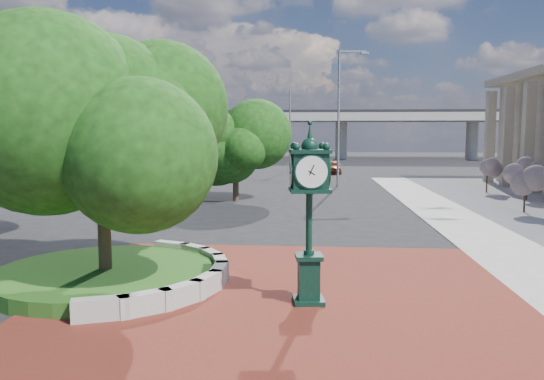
{
  "coord_description": "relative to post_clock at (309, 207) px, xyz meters",
  "views": [
    {
      "loc": [
        0.77,
        -14.02,
        4.17
      ],
      "look_at": [
        -0.46,
        1.5,
        2.48
      ],
      "focal_mm": 35.0,
      "sensor_mm": 36.0,
      "label": 1
    }
  ],
  "objects": [
    {
      "name": "ground",
      "position": [
        -0.66,
        1.4,
        -2.4
      ],
      "size": [
        200.0,
        200.0,
        0.0
      ],
      "primitive_type": "plane",
      "color": "black",
      "rests_on": "ground"
    },
    {
      "name": "plaza",
      "position": [
        -0.66,
        0.4,
        -2.38
      ],
      "size": [
        12.0,
        12.0,
        0.04
      ],
      "primitive_type": "cube",
      "color": "maroon",
      "rests_on": "ground"
    },
    {
      "name": "planter_wall",
      "position": [
        -3.37,
        1.4,
        -2.13
      ],
      "size": [
        2.96,
        6.77,
        0.54
      ],
      "color": "#9E9B93",
      "rests_on": "ground"
    },
    {
      "name": "grass_bed",
      "position": [
        -5.66,
        1.4,
        -2.2
      ],
      "size": [
        6.1,
        6.1,
        0.4
      ],
      "primitive_type": "cylinder",
      "color": "#174213",
      "rests_on": "ground"
    },
    {
      "name": "overpass",
      "position": [
        -0.88,
        71.4,
        4.14
      ],
      "size": [
        90.0,
        12.0,
        7.5
      ],
      "color": "#9E9B93",
      "rests_on": "ground"
    },
    {
      "name": "tree_planter",
      "position": [
        -5.66,
        1.4,
        1.32
      ],
      "size": [
        5.2,
        5.2,
        6.33
      ],
      "color": "#38281C",
      "rests_on": "ground"
    },
    {
      "name": "tree_street",
      "position": [
        -4.66,
        19.4,
        0.83
      ],
      "size": [
        4.4,
        4.4,
        5.45
      ],
      "color": "#38281C",
      "rests_on": "ground"
    },
    {
      "name": "post_clock",
      "position": [
        0.0,
        0.0,
        0.0
      ],
      "size": [
        1.0,
        1.0,
        4.38
      ],
      "color": "black",
      "rests_on": "ground"
    },
    {
      "name": "parked_car",
      "position": [
        2.01,
        41.79,
        -1.74
      ],
      "size": [
        1.78,
        4.0,
        1.34
      ],
      "primitive_type": "imported",
      "rotation": [
        0.0,
        0.0,
        0.05
      ],
      "color": "#551D0C",
      "rests_on": "ground"
    },
    {
      "name": "street_lamp_near",
      "position": [
        2.21,
        28.77,
        3.68
      ],
      "size": [
        2.32,
        0.55,
        10.37
      ],
      "color": "slate",
      "rests_on": "ground"
    },
    {
      "name": "street_lamp_far",
      "position": [
        -2.3,
        44.81,
        2.75
      ],
      "size": [
        1.97,
        0.45,
        8.79
      ],
      "color": "slate",
      "rests_on": "ground"
    },
    {
      "name": "shrub_near",
      "position": [
        11.04,
        15.64,
        -0.81
      ],
      "size": [
        1.2,
        1.2,
        2.2
      ],
      "color": "#38281C",
      "rests_on": "ground"
    },
    {
      "name": "shrub_mid",
      "position": [
        13.25,
        21.08,
        -0.81
      ],
      "size": [
        1.2,
        1.2,
        2.2
      ],
      "color": "#38281C",
      "rests_on": "ground"
    },
    {
      "name": "shrub_far",
      "position": [
        12.05,
        24.91,
        -0.81
      ],
      "size": [
        1.2,
        1.2,
        2.2
      ],
      "color": "#38281C",
      "rests_on": "ground"
    }
  ]
}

